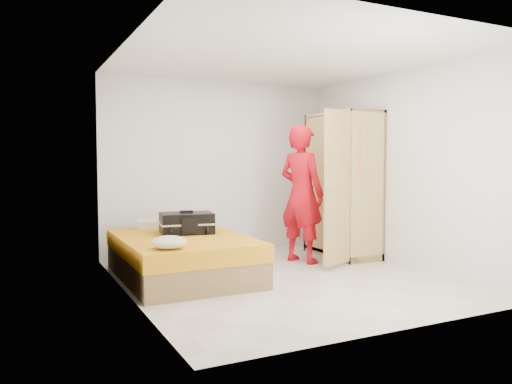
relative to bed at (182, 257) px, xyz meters
name	(u,v)px	position (x,y,z in m)	size (l,w,h in m)	color
room	(284,169)	(1.05, -0.60, 1.05)	(4.00, 4.02, 2.60)	beige
bed	(182,257)	(0.00, 0.00, 0.00)	(1.42, 2.02, 0.50)	olive
wardrobe	(342,188)	(2.50, 0.25, 0.75)	(1.13, 1.40, 2.10)	#DEAF6C
person	(301,194)	(1.77, 0.17, 0.69)	(0.69, 0.45, 1.89)	#B70B11
suitcase	(187,223)	(0.13, 0.22, 0.37)	(0.72, 0.58, 0.28)	black
round_cushion	(169,242)	(-0.38, -0.77, 0.32)	(0.36, 0.36, 0.14)	beige
pillow	(159,224)	(-0.05, 0.85, 0.30)	(0.56, 0.29, 0.10)	beige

